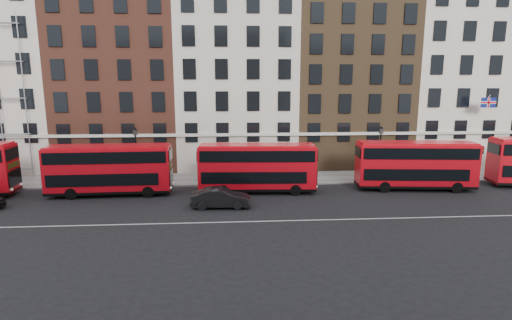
{
  "coord_description": "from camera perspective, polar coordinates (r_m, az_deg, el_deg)",
  "views": [
    {
      "loc": [
        -0.96,
        -28.31,
        9.43
      ],
      "look_at": [
        1.33,
        5.0,
        3.0
      ],
      "focal_mm": 28.0,
      "sensor_mm": 36.0,
      "label": 1
    }
  ],
  "objects": [
    {
      "name": "car_front",
      "position": [
        30.97,
        -5.07,
        -5.41
      ],
      "size": [
        4.64,
        1.76,
        1.51
      ],
      "primitive_type": "imported",
      "rotation": [
        0.0,
        0.0,
        1.53
      ],
      "color": "black",
      "rests_on": "ground"
    },
    {
      "name": "ground",
      "position": [
        29.86,
        -1.91,
        -7.52
      ],
      "size": [
        120.0,
        120.0,
        0.0
      ],
      "primitive_type": "plane",
      "color": "black",
      "rests_on": "ground"
    },
    {
      "name": "lamp_post_right",
      "position": [
        39.94,
        17.3,
        1.25
      ],
      "size": [
        0.44,
        0.44,
        5.33
      ],
      "color": "black",
      "rests_on": "pavement"
    },
    {
      "name": "bus_c",
      "position": [
        34.69,
        0.11,
        -0.98
      ],
      "size": [
        10.27,
        3.01,
        4.26
      ],
      "rotation": [
        0.0,
        0.0,
        -0.05
      ],
      "color": "red",
      "rests_on": "ground"
    },
    {
      "name": "bus_b",
      "position": [
        36.06,
        -20.25,
        -1.16
      ],
      "size": [
        10.34,
        2.78,
        4.31
      ],
      "rotation": [
        0.0,
        0.0,
        0.03
      ],
      "color": "red",
      "rests_on": "ground"
    },
    {
      "name": "kerb",
      "position": [
        37.51,
        -2.35,
        -3.54
      ],
      "size": [
        80.0,
        0.3,
        0.16
      ],
      "primitive_type": "cube",
      "color": "gray",
      "rests_on": "ground"
    },
    {
      "name": "iron_railings",
      "position": [
        41.95,
        -2.54,
        -1.19
      ],
      "size": [
        6.6,
        0.06,
        1.0
      ],
      "primitive_type": null,
      "color": "black",
      "rests_on": "pavement"
    },
    {
      "name": "road_centre_line",
      "position": [
        27.97,
        -1.76,
        -8.8
      ],
      "size": [
        70.0,
        0.12,
        0.01
      ],
      "primitive_type": "cube",
      "color": "white",
      "rests_on": "ground"
    },
    {
      "name": "traffic_light",
      "position": [
        44.69,
        29.45,
        0.49
      ],
      "size": [
        0.25,
        0.45,
        3.27
      ],
      "color": "black",
      "rests_on": "pavement"
    },
    {
      "name": "building_terrace",
      "position": [
        46.2,
        -3.19,
        11.89
      ],
      "size": [
        64.0,
        11.95,
        22.0
      ],
      "color": "#BEB3A4",
      "rests_on": "ground"
    },
    {
      "name": "lamp_post_left",
      "position": [
        38.76,
        -16.72,
        1.01
      ],
      "size": [
        0.44,
        0.44,
        5.33
      ],
      "color": "black",
      "rests_on": "pavement"
    },
    {
      "name": "bus_d",
      "position": [
        38.37,
        21.77,
        -0.56
      ],
      "size": [
        10.51,
        3.48,
        4.34
      ],
      "rotation": [
        0.0,
        0.0,
        -0.1
      ],
      "color": "red",
      "rests_on": "ground"
    },
    {
      "name": "pavement",
      "position": [
        39.93,
        -2.45,
        -2.66
      ],
      "size": [
        80.0,
        5.0,
        0.15
      ],
      "primitive_type": "cube",
      "color": "gray",
      "rests_on": "ground"
    }
  ]
}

